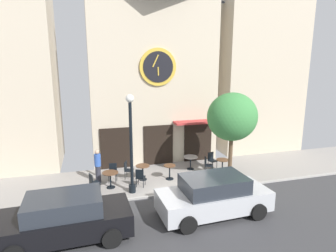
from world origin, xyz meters
The scene contains 19 objects.
ground_plane centered at (0.00, -0.94, -0.02)m, with size 29.51×10.23×0.13m.
clock_building centered at (-0.23, 5.42, 5.75)m, with size 7.31×3.84×11.17m.
neighbor_building_right centered at (7.01, 5.89, 6.09)m, with size 5.55×3.46×12.17m.
street_lamp centered at (-2.29, 0.78, 2.28)m, with size 0.36×0.36×4.48m.
street_tree centered at (2.74, 1.02, 3.20)m, with size 2.50×2.25×4.40m.
cafe_table_center_right centered at (-3.20, 1.54, 0.56)m, with size 0.76×0.76×0.76m.
cafe_table_rightmost centered at (-1.55, 2.07, 0.53)m, with size 0.70×0.70×0.75m.
cafe_table_leftmost centered at (-0.23, 1.77, 0.48)m, with size 0.61×0.61×0.74m.
cafe_table_center_left centered at (1.27, 2.79, 0.55)m, with size 0.80×0.80×0.73m.
cafe_table_near_curb centered at (2.77, 1.91, 0.49)m, with size 0.66×0.66×0.72m.
cafe_chair_corner centered at (-2.28, 2.42, 0.53)m, with size 0.52×0.52×0.90m.
cafe_chair_near_tree centered at (2.47, 2.64, 0.53)m, with size 0.49×0.49×0.90m.
cafe_chair_outer centered at (-1.83, 1.25, 0.53)m, with size 0.53×0.53×0.90m.
cafe_chair_facing_wall centered at (1.91, 1.98, 0.53)m, with size 0.48×0.48×0.90m.
cafe_chair_left_end centered at (-3.02, 2.30, 0.53)m, with size 0.48×0.48×0.90m.
cafe_chair_near_lamp centered at (-3.99, 1.22, 0.53)m, with size 0.52×0.52×0.90m.
pedestrian_blue centered at (-3.73, 2.35, 0.86)m, with size 0.42×0.42×1.67m.
parked_car_black centered at (-4.97, -2.16, 0.76)m, with size 4.35×2.12×1.55m.
parked_car_silver centered at (0.46, -2.00, 0.76)m, with size 4.37×2.16×1.55m.
Camera 1 is at (-4.00, -11.33, 5.76)m, focal length 30.55 mm.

